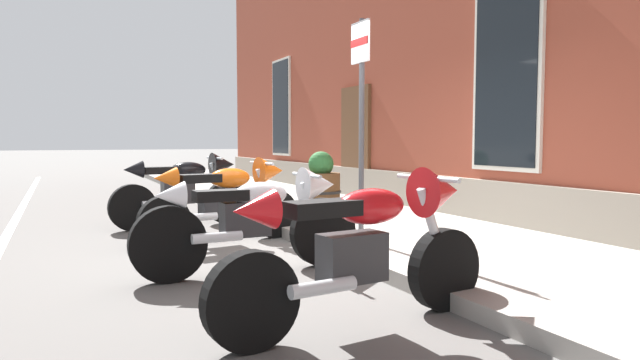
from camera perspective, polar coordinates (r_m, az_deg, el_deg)
ground_plane at (r=6.30m, az=-0.72°, el=-7.31°), size 140.00×140.00×0.00m
sidewalk at (r=6.97m, az=9.87°, el=-5.68°), size 30.46×2.80×0.14m
motorcycle_black_sport at (r=8.23m, az=-13.48°, el=-0.69°), size 0.62×2.01×1.06m
motorcycle_orange_sport at (r=6.85m, az=-9.32°, el=-1.66°), size 0.62×2.03×1.04m
motorcycle_white_sport at (r=5.26m, az=-6.30°, el=-3.62°), size 0.62×2.19×0.99m
motorcycle_red_sport at (r=3.75m, az=5.11°, el=-6.24°), size 0.62×2.15×1.06m
parking_sign at (r=6.13m, az=4.21°, el=8.30°), size 0.36×0.07×2.41m
barrel_planter at (r=8.78m, az=0.10°, el=-0.59°), size 0.63×0.63×0.93m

